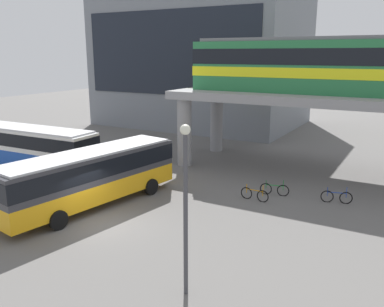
% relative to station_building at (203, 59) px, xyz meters
% --- Properties ---
extents(ground_plane, '(120.00, 120.00, 0.00)m').
position_rel_station_building_xyz_m(ground_plane, '(10.46, -20.41, -7.79)').
color(ground_plane, '#605E5B').
extents(station_building, '(22.98, 15.82, 15.58)m').
position_rel_station_building_xyz_m(station_building, '(0.00, 0.00, 0.00)').
color(station_building, slate).
rests_on(station_building, ground_plane).
extents(train, '(25.93, 2.96, 3.84)m').
position_rel_station_building_xyz_m(train, '(21.17, -15.64, -0.06)').
color(train, '#26723F').
rests_on(train, elevated_platform).
extents(bus_main, '(4.20, 11.30, 3.22)m').
position_rel_station_building_xyz_m(bus_main, '(8.18, -28.69, -5.81)').
color(bus_main, orange).
rests_on(bus_main, ground_plane).
extents(bus_secondary, '(11.12, 3.05, 3.22)m').
position_rel_station_building_xyz_m(bus_secondary, '(-0.99, -25.23, -5.81)').
color(bus_secondary, '#1E4CB2').
rests_on(bus_secondary, ground_plane).
extents(bicycle_blue, '(1.74, 0.53, 1.04)m').
position_rel_station_building_xyz_m(bicycle_blue, '(20.22, -21.27, -7.44)').
color(bicycle_blue, black).
rests_on(bicycle_blue, ground_plane).
extents(bicycle_orange, '(1.79, 0.17, 1.04)m').
position_rel_station_building_xyz_m(bicycle_orange, '(15.89, -23.21, -7.44)').
color(bicycle_orange, black).
rests_on(bicycle_orange, ground_plane).
extents(bicycle_green, '(1.77, 0.39, 1.04)m').
position_rel_station_building_xyz_m(bicycle_green, '(16.62, -21.75, -7.44)').
color(bicycle_green, black).
rests_on(bicycle_green, ground_plane).
extents(lamp_post, '(0.36, 0.36, 6.24)m').
position_rel_station_building_xyz_m(lamp_post, '(17.23, -33.59, -4.11)').
color(lamp_post, '#3F3F44').
rests_on(lamp_post, ground_plane).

